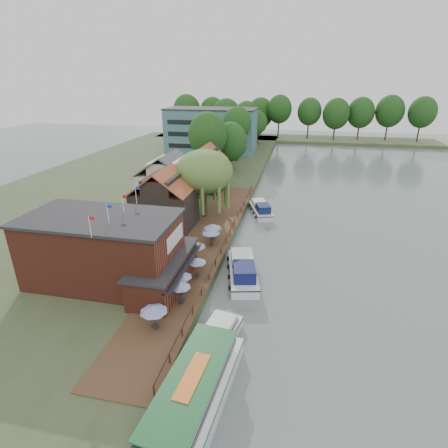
# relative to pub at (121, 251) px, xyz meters

# --- Properties ---
(ground) EXTENTS (260.00, 260.00, 0.00)m
(ground) POSITION_rel_pub_xyz_m (14.00, 1.00, -4.65)
(ground) COLOR #515D5A
(ground) RESTS_ON ground
(land_bank) EXTENTS (50.00, 140.00, 1.00)m
(land_bank) POSITION_rel_pub_xyz_m (-16.00, 36.00, -4.15)
(land_bank) COLOR #384728
(land_bank) RESTS_ON ground
(quay_deck) EXTENTS (6.00, 50.00, 0.10)m
(quay_deck) POSITION_rel_pub_xyz_m (6.00, 11.00, -3.60)
(quay_deck) COLOR #47301E
(quay_deck) RESTS_ON land_bank
(quay_rail) EXTENTS (0.20, 49.00, 1.00)m
(quay_rail) POSITION_rel_pub_xyz_m (8.70, 11.50, -3.15)
(quay_rail) COLOR black
(quay_rail) RESTS_ON land_bank
(pub) EXTENTS (20.00, 11.00, 7.30)m
(pub) POSITION_rel_pub_xyz_m (0.00, 0.00, 0.00)
(pub) COLOR maroon
(pub) RESTS_ON land_bank
(hotel_block) EXTENTS (25.40, 12.40, 12.30)m
(hotel_block) POSITION_rel_pub_xyz_m (-8.00, 71.00, 2.50)
(hotel_block) COLOR #38666B
(hotel_block) RESTS_ON land_bank
(cottage_a) EXTENTS (8.60, 7.60, 8.50)m
(cottage_a) POSITION_rel_pub_xyz_m (-1.00, 15.00, 0.60)
(cottage_a) COLOR black
(cottage_a) RESTS_ON land_bank
(cottage_b) EXTENTS (9.60, 8.60, 8.50)m
(cottage_b) POSITION_rel_pub_xyz_m (-4.00, 25.00, 0.60)
(cottage_b) COLOR beige
(cottage_b) RESTS_ON land_bank
(cottage_c) EXTENTS (7.60, 7.60, 8.50)m
(cottage_c) POSITION_rel_pub_xyz_m (0.00, 34.00, 0.60)
(cottage_c) COLOR black
(cottage_c) RESTS_ON land_bank
(willow) EXTENTS (8.60, 8.60, 10.43)m
(willow) POSITION_rel_pub_xyz_m (3.50, 20.00, 1.56)
(willow) COLOR #476B2D
(willow) RESTS_ON land_bank
(umbrella_0) EXTENTS (2.37, 2.37, 2.38)m
(umbrella_0) POSITION_rel_pub_xyz_m (6.17, -6.63, -2.36)
(umbrella_0) COLOR navy
(umbrella_0) RESTS_ON quay_deck
(umbrella_1) EXTENTS (1.94, 1.94, 2.38)m
(umbrella_1) POSITION_rel_pub_xyz_m (7.18, -2.65, -2.36)
(umbrella_1) COLOR navy
(umbrella_1) RESTS_ON quay_deck
(umbrella_2) EXTENTS (2.08, 2.08, 2.38)m
(umbrella_2) POSITION_rel_pub_xyz_m (6.69, -0.89, -2.36)
(umbrella_2) COLOR navy
(umbrella_2) RESTS_ON quay_deck
(umbrella_3) EXTENTS (2.00, 2.00, 2.38)m
(umbrella_3) POSITION_rel_pub_xyz_m (7.35, 2.24, -2.36)
(umbrella_3) COLOR navy
(umbrella_3) RESTS_ON quay_deck
(umbrella_4) EXTENTS (2.35, 2.35, 2.38)m
(umbrella_4) POSITION_rel_pub_xyz_m (6.16, 5.80, -2.36)
(umbrella_4) COLOR navy
(umbrella_4) RESTS_ON quay_deck
(umbrella_5) EXTENTS (2.28, 2.28, 2.38)m
(umbrella_5) POSITION_rel_pub_xyz_m (6.99, 9.85, -2.36)
(umbrella_5) COLOR #1C2E9B
(umbrella_5) RESTS_ON quay_deck
(umbrella_6) EXTENTS (2.25, 2.25, 2.38)m
(umbrella_6) POSITION_rel_pub_xyz_m (6.79, 11.62, -2.36)
(umbrella_6) COLOR navy
(umbrella_6) RESTS_ON quay_deck
(cruiser_0) EXTENTS (4.45, 9.41, 2.16)m
(cruiser_0) POSITION_rel_pub_xyz_m (11.34, -6.76, -3.57)
(cruiser_0) COLOR silver
(cruiser_0) RESTS_ON ground
(cruiser_1) EXTENTS (5.60, 10.86, 2.53)m
(cruiser_1) POSITION_rel_pub_xyz_m (11.85, 5.11, -3.38)
(cruiser_1) COLOR silver
(cruiser_1) RESTS_ON ground
(cruiser_2) EXTENTS (5.76, 9.57, 2.18)m
(cruiser_2) POSITION_rel_pub_xyz_m (11.56, 25.71, -3.56)
(cruiser_2) COLOR silver
(cruiser_2) RESTS_ON ground
(tour_boat) EXTENTS (5.26, 14.40, 3.08)m
(tour_boat) POSITION_rel_pub_xyz_m (11.27, -13.31, -3.11)
(tour_boat) COLOR silver
(tour_boat) RESTS_ON ground
(swan) EXTENTS (0.44, 0.44, 0.44)m
(swan) POSITION_rel_pub_xyz_m (9.62, -8.25, -4.43)
(swan) COLOR white
(swan) RESTS_ON ground
(bank_tree_0) EXTENTS (8.36, 8.36, 13.57)m
(bank_tree_0) POSITION_rel_pub_xyz_m (-2.30, 44.78, 3.13)
(bank_tree_0) COLOR #143811
(bank_tree_0) RESTS_ON land_bank
(bank_tree_1) EXTENTS (7.72, 7.72, 11.05)m
(bank_tree_1) POSITION_rel_pub_xyz_m (1.61, 49.92, 1.88)
(bank_tree_1) COLOR #143811
(bank_tree_1) RESTS_ON land_bank
(bank_tree_2) EXTENTS (7.07, 7.07, 13.71)m
(bank_tree_2) POSITION_rel_pub_xyz_m (1.43, 59.87, 3.20)
(bank_tree_2) COLOR #143811
(bank_tree_2) RESTS_ON land_bank
(bank_tree_3) EXTENTS (7.58, 7.58, 11.85)m
(bank_tree_3) POSITION_rel_pub_xyz_m (2.71, 79.97, 2.28)
(bank_tree_3) COLOR #143811
(bank_tree_3) RESTS_ON land_bank
(bank_tree_4) EXTENTS (6.12, 6.12, 10.30)m
(bank_tree_4) POSITION_rel_pub_xyz_m (3.38, 87.28, 1.50)
(bank_tree_4) COLOR #143811
(bank_tree_4) RESTS_ON land_bank
(bank_tree_5) EXTENTS (8.54, 8.54, 12.95)m
(bank_tree_5) POSITION_rel_pub_xyz_m (-1.71, 96.43, 2.82)
(bank_tree_5) COLOR #143811
(bank_tree_5) RESTS_ON land_bank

